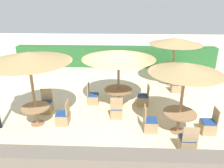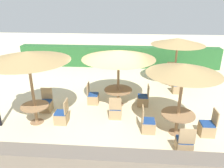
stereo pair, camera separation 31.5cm
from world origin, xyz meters
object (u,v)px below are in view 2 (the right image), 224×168
at_px(patio_chair_back_right_north, 171,74).
at_px(parasol_center, 119,55).
at_px(round_table_back_right, 174,75).
at_px(parasol_back_right, 178,42).
at_px(patio_chair_back_right_south, 177,88).
at_px(round_table_front_right, 178,118).
at_px(round_table_center, 118,92).
at_px(round_table_front_left, 35,109).
at_px(patio_chair_front_right_east, 207,128).
at_px(patio_chair_front_right_west, 148,125).
at_px(patio_chair_center_east, 143,100).
at_px(patio_chair_front_right_south, 184,145).
at_px(patio_chair_front_left_east, 62,117).
at_px(patio_chair_center_south, 115,111).
at_px(patio_chair_front_left_north, 46,105).
at_px(parasol_front_left, 27,56).
at_px(parasol_front_right, 184,69).
at_px(patio_chair_center_west, 93,98).

bearing_deg(patio_chair_back_right_north, parasol_center, 50.87).
xyz_separation_m(parasol_center, round_table_back_right, (2.79, 2.45, -1.63)).
bearing_deg(patio_chair_back_right_north, parasol_back_right, 88.04).
distance_m(round_table_back_right, patio_chair_back_right_south, 1.02).
relative_size(patio_chair_back_right_south, round_table_front_right, 0.84).
bearing_deg(patio_chair_back_right_south, round_table_back_right, 90.30).
bearing_deg(parasol_back_right, round_table_center, -138.72).
bearing_deg(round_table_front_left, patio_chair_front_right_east, -2.96).
relative_size(patio_chair_back_right_south, patio_chair_front_right_west, 1.00).
distance_m(patio_chair_center_east, round_table_front_left, 4.37).
xyz_separation_m(parasol_center, patio_chair_front_right_west, (1.13, -1.95, -1.95)).
bearing_deg(parasol_center, round_table_back_right, 41.28).
height_order(patio_chair_front_right_south, patio_chair_front_left_east, same).
height_order(parasol_back_right, round_table_front_left, parasol_back_right).
height_order(patio_chair_back_right_north, patio_chair_front_right_south, same).
height_order(patio_chair_center_south, patio_chair_back_right_south, same).
distance_m(parasol_back_right, patio_chair_front_right_west, 5.13).
distance_m(patio_chair_center_south, patio_chair_front_right_east, 3.27).
distance_m(round_table_front_left, patio_chair_front_left_east, 0.99).
relative_size(patio_chair_back_right_south, patio_chair_front_right_south, 1.00).
distance_m(patio_chair_back_right_north, patio_chair_front_left_north, 7.12).
bearing_deg(patio_chair_center_east, round_table_front_right, -153.16).
bearing_deg(patio_chair_front_right_west, patio_chair_front_right_east, 88.75).
bearing_deg(round_table_back_right, patio_chair_front_right_west, -110.74).
distance_m(round_table_center, patio_chair_center_south, 1.15).
distance_m(parasol_front_left, patio_chair_front_left_east, 2.45).
xyz_separation_m(patio_chair_center_south, parasol_back_right, (2.84, 3.55, 2.05)).
bearing_deg(round_table_front_left, patio_chair_front_left_north, 87.38).
bearing_deg(parasol_front_right, patio_chair_front_left_north, 166.41).
bearing_deg(patio_chair_back_right_north, round_table_center, 50.87).
distance_m(patio_chair_back_right_south, patio_chair_front_right_east, 3.48).
xyz_separation_m(round_table_center, parasol_back_right, (2.79, 2.45, 1.73)).
height_order(round_table_back_right, patio_chair_front_right_south, patio_chair_front_right_south).
bearing_deg(patio_chair_center_south, parasol_center, 87.62).
distance_m(patio_chair_back_right_north, patio_chair_front_left_east, 7.02).
distance_m(patio_chair_center_east, parasol_back_right, 3.60).
relative_size(parasol_front_left, patio_chair_front_left_north, 3.06).
bearing_deg(round_table_front_left, patio_chair_center_west, 43.20).
xyz_separation_m(parasol_back_right, round_table_front_left, (-5.73, -4.13, -1.77)).
bearing_deg(parasol_front_right, parasol_front_left, 176.66).
bearing_deg(round_table_front_left, round_table_back_right, 35.78).
bearing_deg(round_table_front_left, patio_chair_center_east, 23.13).
xyz_separation_m(patio_chair_back_right_north, patio_chair_front_left_east, (-4.81, -5.11, 0.00)).
bearing_deg(round_table_front_right, parasol_back_right, 81.01).
xyz_separation_m(patio_chair_center_east, patio_chair_back_right_north, (1.75, 3.44, 0.00)).
relative_size(patio_chair_front_right_east, patio_chair_front_left_east, 1.00).
xyz_separation_m(patio_chair_back_right_north, patio_chair_front_right_west, (-1.70, -5.42, 0.00)).
bearing_deg(patio_chair_back_right_south, patio_chair_center_east, -139.99).
xyz_separation_m(patio_chair_center_west, parasol_front_right, (3.19, -2.02, 2.04)).
bearing_deg(patio_chair_front_right_east, patio_chair_center_east, 45.00).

